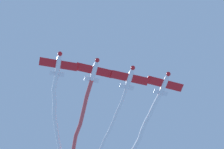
{
  "coord_description": "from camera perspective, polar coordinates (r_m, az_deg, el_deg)",
  "views": [
    {
      "loc": [
        -1.92,
        48.45,
        4.67
      ],
      "look_at": [
        1.22,
        -0.58,
        89.18
      ],
      "focal_mm": 81.7,
      "sensor_mm": 36.0,
      "label": 1
    }
  ],
  "objects": [
    {
      "name": "airplane_left_wing",
      "position": [
        97.52,
        -1.98,
        0.49
      ],
      "size": [
        7.42,
        5.69,
        1.84
      ],
      "rotation": [
        0.0,
        0.0,
        1.89
      ],
      "color": "white"
    },
    {
      "name": "airplane_lead",
      "position": [
        97.0,
        -6.02,
        1.17
      ],
      "size": [
        7.45,
        5.67,
        1.84
      ],
      "rotation": [
        0.0,
        0.0,
        1.82
      ],
      "color": "white"
    },
    {
      "name": "airplane_right_wing",
      "position": [
        98.02,
        2.0,
        -0.36
      ],
      "size": [
        7.43,
        5.69,
        1.84
      ],
      "rotation": [
        0.0,
        0.0,
        1.88
      ],
      "color": "white"
    },
    {
      "name": "smoke_trail_lead",
      "position": [
        105.08,
        -6.23,
        -5.0
      ],
      "size": [
        2.77,
        22.53,
        3.26
      ],
      "color": "white"
    },
    {
      "name": "smoke_trail_right_wing",
      "position": [
        103.59,
        -0.2,
        -6.0
      ],
      "size": [
        8.28,
        17.86,
        1.9
      ],
      "color": "white"
    },
    {
      "name": "airplane_slot",
      "position": [
        99.52,
        5.9,
        -1.02
      ],
      "size": [
        7.4,
        5.69,
        1.84
      ],
      "rotation": [
        0.0,
        0.0,
        1.92
      ],
      "color": "white"
    },
    {
      "name": "smoke_trail_slot",
      "position": [
        109.1,
        3.0,
        -7.24
      ],
      "size": [
        10.17,
        25.33,
        4.59
      ],
      "color": "white"
    }
  ]
}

